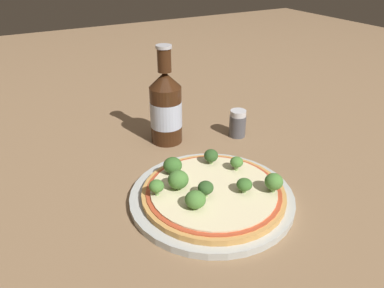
% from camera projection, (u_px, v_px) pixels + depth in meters
% --- Properties ---
extents(ground_plane, '(3.00, 3.00, 0.00)m').
position_uv_depth(ground_plane, '(207.00, 195.00, 0.63)').
color(ground_plane, '#846647').
extents(plate, '(0.27, 0.27, 0.01)m').
position_uv_depth(plate, '(211.00, 197.00, 0.61)').
color(plate, '#B2B7B2').
rests_on(plate, ground_plane).
extents(pizza, '(0.23, 0.23, 0.01)m').
position_uv_depth(pizza, '(214.00, 192.00, 0.61)').
color(pizza, tan).
rests_on(pizza, plate).
extents(broccoli_floret_0, '(0.03, 0.03, 0.03)m').
position_uv_depth(broccoli_floret_0, '(178.00, 180.00, 0.59)').
color(broccoli_floret_0, '#7A9E5B').
rests_on(broccoli_floret_0, pizza).
extents(broccoli_floret_1, '(0.03, 0.03, 0.03)m').
position_uv_depth(broccoli_floret_1, '(173.00, 165.00, 0.64)').
color(broccoli_floret_1, '#7A9E5B').
rests_on(broccoli_floret_1, pizza).
extents(broccoli_floret_2, '(0.02, 0.02, 0.03)m').
position_uv_depth(broccoli_floret_2, '(157.00, 186.00, 0.58)').
color(broccoli_floret_2, '#7A9E5B').
rests_on(broccoli_floret_2, pizza).
extents(broccoli_floret_3, '(0.03, 0.03, 0.03)m').
position_uv_depth(broccoli_floret_3, '(195.00, 200.00, 0.55)').
color(broccoli_floret_3, '#7A9E5B').
rests_on(broccoli_floret_3, pizza).
extents(broccoli_floret_4, '(0.02, 0.02, 0.03)m').
position_uv_depth(broccoli_floret_4, '(206.00, 188.00, 0.58)').
color(broccoli_floret_4, '#7A9E5B').
rests_on(broccoli_floret_4, pizza).
extents(broccoli_floret_5, '(0.03, 0.03, 0.03)m').
position_uv_depth(broccoli_floret_5, '(211.00, 156.00, 0.66)').
color(broccoli_floret_5, '#7A9E5B').
rests_on(broccoli_floret_5, pizza).
extents(broccoli_floret_6, '(0.02, 0.02, 0.02)m').
position_uv_depth(broccoli_floret_6, '(244.00, 185.00, 0.59)').
color(broccoli_floret_6, '#7A9E5B').
rests_on(broccoli_floret_6, pizza).
extents(broccoli_floret_7, '(0.02, 0.02, 0.02)m').
position_uv_depth(broccoli_floret_7, '(237.00, 162.00, 0.65)').
color(broccoli_floret_7, '#7A9E5B').
rests_on(broccoli_floret_7, pizza).
extents(broccoli_floret_8, '(0.03, 0.03, 0.03)m').
position_uv_depth(broccoli_floret_8, '(274.00, 182.00, 0.59)').
color(broccoli_floret_8, '#7A9E5B').
rests_on(broccoli_floret_8, pizza).
extents(beer_bottle, '(0.07, 0.07, 0.20)m').
position_uv_depth(beer_bottle, '(166.00, 107.00, 0.77)').
color(beer_bottle, '#381E0F').
rests_on(beer_bottle, ground_plane).
extents(pepper_shaker, '(0.04, 0.04, 0.06)m').
position_uv_depth(pepper_shaker, '(238.00, 123.00, 0.81)').
color(pepper_shaker, '#4C4C51').
rests_on(pepper_shaker, ground_plane).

